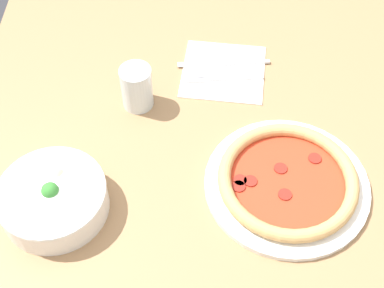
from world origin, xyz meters
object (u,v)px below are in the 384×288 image
object	(u,v)px
bowl	(53,198)
knife	(227,63)
fork	(225,79)
glass	(137,87)
pizza	(287,181)

from	to	relation	value
bowl	knife	size ratio (longest dim) A/B	0.93
fork	knife	size ratio (longest dim) A/B	0.83
glass	pizza	bearing A→B (deg)	-125.25
fork	knife	distance (m)	0.05
bowl	fork	world-z (taller)	bowl
bowl	glass	xyz separation A→B (m)	(0.27, -0.14, 0.01)
bowl	glass	size ratio (longest dim) A/B	2.04
pizza	bowl	world-z (taller)	bowl
pizza	bowl	distance (m)	0.44
pizza	bowl	bearing A→B (deg)	97.06
knife	glass	bearing A→B (deg)	28.38
bowl	glass	distance (m)	0.30
pizza	knife	distance (m)	0.36
pizza	glass	xyz separation A→B (m)	(0.22, 0.30, 0.03)
bowl	fork	distance (m)	0.47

